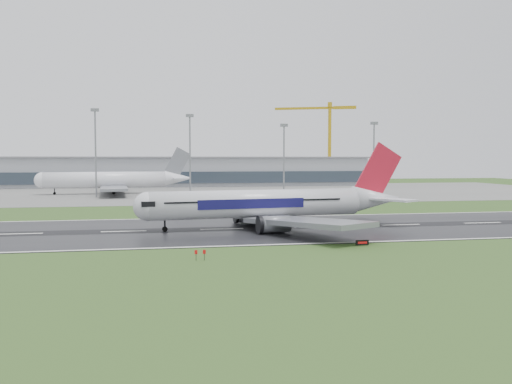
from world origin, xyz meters
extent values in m
plane|color=#2C4C1C|center=(0.00, 0.00, 0.00)|extent=(520.00, 520.00, 0.00)
cube|color=black|center=(0.00, 0.00, 0.05)|extent=(400.00, 45.00, 0.10)
cube|color=slate|center=(0.00, 125.00, 0.04)|extent=(400.00, 130.00, 0.08)
cube|color=gray|center=(0.00, 185.00, 7.50)|extent=(240.00, 36.00, 15.00)
cylinder|color=gray|center=(-16.25, 100.00, 16.25)|extent=(0.64, 0.64, 32.51)
cylinder|color=gray|center=(19.28, 100.00, 15.44)|extent=(0.64, 0.64, 30.88)
cylinder|color=gray|center=(56.94, 100.00, 13.78)|extent=(0.64, 0.64, 27.57)
cylinder|color=gray|center=(95.32, 100.00, 14.41)|extent=(0.64, 0.64, 28.81)
camera|label=1|loc=(7.05, -110.54, 14.81)|focal=37.57mm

